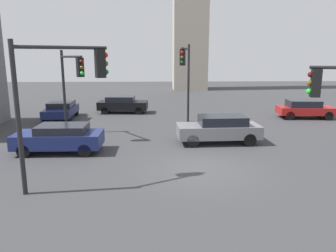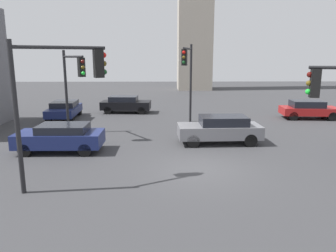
{
  "view_description": "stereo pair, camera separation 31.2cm",
  "coord_description": "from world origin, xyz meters",
  "px_view_note": "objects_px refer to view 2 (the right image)",
  "views": [
    {
      "loc": [
        -1.91,
        -12.84,
        4.62
      ],
      "look_at": [
        -1.33,
        2.26,
        1.36
      ],
      "focal_mm": 34.57,
      "sensor_mm": 36.0,
      "label": 1
    },
    {
      "loc": [
        -1.6,
        -12.85,
        4.62
      ],
      "look_at": [
        -1.33,
        2.26,
        1.36
      ],
      "focal_mm": 34.57,
      "sensor_mm": 36.0,
      "label": 2
    }
  ],
  "objects_px": {
    "car_0": "(125,104)",
    "car_4": "(64,109)",
    "traffic_light_3": "(188,69)",
    "car_3": "(61,137)",
    "traffic_light_2": "(73,77)",
    "traffic_light_1": "(59,85)",
    "car_1": "(309,109)",
    "car_2": "(220,129)"
  },
  "relations": [
    {
      "from": "traffic_light_2",
      "to": "car_3",
      "type": "bearing_deg",
      "value": -35.02
    },
    {
      "from": "car_0",
      "to": "car_2",
      "type": "distance_m",
      "value": 11.67
    },
    {
      "from": "traffic_light_1",
      "to": "car_1",
      "type": "relative_size",
      "value": 1.21
    },
    {
      "from": "traffic_light_3",
      "to": "car_4",
      "type": "bearing_deg",
      "value": -92.27
    },
    {
      "from": "car_1",
      "to": "car_2",
      "type": "height_order",
      "value": "car_2"
    },
    {
      "from": "car_3",
      "to": "car_4",
      "type": "xyz_separation_m",
      "value": [
        -2.43,
        8.89,
        -0.04
      ]
    },
    {
      "from": "traffic_light_2",
      "to": "car_2",
      "type": "relative_size",
      "value": 1.12
    },
    {
      "from": "car_0",
      "to": "car_4",
      "type": "distance_m",
      "value": 5.0
    },
    {
      "from": "traffic_light_1",
      "to": "traffic_light_2",
      "type": "relative_size",
      "value": 1.03
    },
    {
      "from": "car_2",
      "to": "car_4",
      "type": "xyz_separation_m",
      "value": [
        -10.56,
        7.44,
        -0.09
      ]
    },
    {
      "from": "traffic_light_2",
      "to": "car_4",
      "type": "xyz_separation_m",
      "value": [
        -2.44,
        5.96,
        -2.76
      ]
    },
    {
      "from": "traffic_light_3",
      "to": "car_2",
      "type": "bearing_deg",
      "value": 31.01
    },
    {
      "from": "traffic_light_1",
      "to": "car_0",
      "type": "xyz_separation_m",
      "value": [
        0.45,
        15.64,
        -2.93
      ]
    },
    {
      "from": "car_0",
      "to": "car_3",
      "type": "bearing_deg",
      "value": -96.37
    },
    {
      "from": "traffic_light_1",
      "to": "car_4",
      "type": "distance_m",
      "value": 14.08
    },
    {
      "from": "traffic_light_1",
      "to": "traffic_light_2",
      "type": "xyz_separation_m",
      "value": [
        -1.47,
        7.24,
        -0.2
      ]
    },
    {
      "from": "traffic_light_3",
      "to": "car_1",
      "type": "xyz_separation_m",
      "value": [
        9.34,
        2.22,
        -3.07
      ]
    },
    {
      "from": "car_2",
      "to": "car_4",
      "type": "distance_m",
      "value": 12.92
    },
    {
      "from": "traffic_light_2",
      "to": "traffic_light_1",
      "type": "bearing_deg",
      "value": -23.36
    },
    {
      "from": "car_0",
      "to": "car_2",
      "type": "xyz_separation_m",
      "value": [
        6.2,
        -9.88,
        0.06
      ]
    },
    {
      "from": "car_3",
      "to": "car_4",
      "type": "distance_m",
      "value": 9.21
    },
    {
      "from": "car_0",
      "to": "car_2",
      "type": "bearing_deg",
      "value": -54.58
    },
    {
      "from": "car_0",
      "to": "car_1",
      "type": "height_order",
      "value": "car_0"
    },
    {
      "from": "traffic_light_1",
      "to": "traffic_light_3",
      "type": "relative_size",
      "value": 0.95
    },
    {
      "from": "traffic_light_2",
      "to": "traffic_light_3",
      "type": "xyz_separation_m",
      "value": [
        6.71,
        3.24,
        0.34
      ]
    },
    {
      "from": "traffic_light_2",
      "to": "traffic_light_3",
      "type": "relative_size",
      "value": 0.92
    },
    {
      "from": "car_0",
      "to": "car_2",
      "type": "relative_size",
      "value": 0.93
    },
    {
      "from": "traffic_light_1",
      "to": "car_0",
      "type": "height_order",
      "value": "traffic_light_1"
    },
    {
      "from": "traffic_light_1",
      "to": "traffic_light_3",
      "type": "distance_m",
      "value": 11.72
    },
    {
      "from": "traffic_light_3",
      "to": "car_3",
      "type": "relative_size",
      "value": 1.31
    },
    {
      "from": "car_1",
      "to": "car_4",
      "type": "bearing_deg",
      "value": -177.11
    },
    {
      "from": "car_0",
      "to": "car_4",
      "type": "height_order",
      "value": "car_0"
    },
    {
      "from": "traffic_light_3",
      "to": "traffic_light_2",
      "type": "bearing_deg",
      "value": -49.93
    },
    {
      "from": "car_2",
      "to": "car_4",
      "type": "height_order",
      "value": "car_2"
    },
    {
      "from": "traffic_light_3",
      "to": "car_0",
      "type": "height_order",
      "value": "traffic_light_3"
    },
    {
      "from": "traffic_light_3",
      "to": "car_0",
      "type": "relative_size",
      "value": 1.32
    },
    {
      "from": "car_4",
      "to": "car_0",
      "type": "bearing_deg",
      "value": 115.87
    },
    {
      "from": "car_2",
      "to": "traffic_light_2",
      "type": "bearing_deg",
      "value": -12.32
    },
    {
      "from": "traffic_light_3",
      "to": "car_2",
      "type": "distance_m",
      "value": 5.77
    },
    {
      "from": "traffic_light_2",
      "to": "traffic_light_3",
      "type": "distance_m",
      "value": 7.46
    },
    {
      "from": "traffic_light_3",
      "to": "car_3",
      "type": "xyz_separation_m",
      "value": [
        -6.72,
        -6.17,
        -3.06
      ]
    },
    {
      "from": "traffic_light_2",
      "to": "car_4",
      "type": "bearing_deg",
      "value": 167.41
    }
  ]
}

